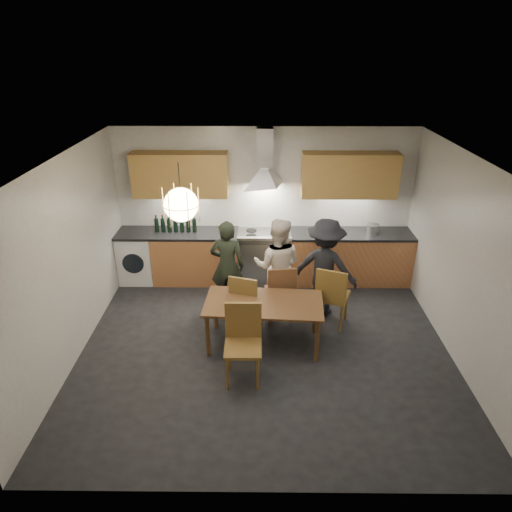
{
  "coord_description": "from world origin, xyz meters",
  "views": [
    {
      "loc": [
        -0.08,
        -5.16,
        3.86
      ],
      "look_at": [
        -0.13,
        0.4,
        1.2
      ],
      "focal_mm": 32.0,
      "sensor_mm": 36.0,
      "label": 1
    }
  ],
  "objects_px": {
    "dining_table": "(264,307)",
    "chair_back_left": "(245,299)",
    "stock_pot": "(373,229)",
    "person_left": "(227,266)",
    "person_right": "(325,268)",
    "mixing_bowl": "(327,233)",
    "person_mid": "(277,266)",
    "wine_bottles": "(175,224)",
    "chair_front": "(243,337)"
  },
  "relations": [
    {
      "from": "chair_back_left",
      "to": "person_mid",
      "type": "bearing_deg",
      "value": -112.42
    },
    {
      "from": "mixing_bowl",
      "to": "stock_pot",
      "type": "xyz_separation_m",
      "value": [
        0.77,
        0.08,
        0.04
      ]
    },
    {
      "from": "person_mid",
      "to": "stock_pot",
      "type": "relative_size",
      "value": 7.35
    },
    {
      "from": "dining_table",
      "to": "chair_front",
      "type": "relative_size",
      "value": 1.64
    },
    {
      "from": "mixing_bowl",
      "to": "wine_bottles",
      "type": "bearing_deg",
      "value": 177.48
    },
    {
      "from": "chair_front",
      "to": "person_mid",
      "type": "bearing_deg",
      "value": 73.28
    },
    {
      "from": "chair_back_left",
      "to": "wine_bottles",
      "type": "distance_m",
      "value": 2.06
    },
    {
      "from": "dining_table",
      "to": "wine_bottles",
      "type": "height_order",
      "value": "wine_bottles"
    },
    {
      "from": "person_left",
      "to": "person_right",
      "type": "bearing_deg",
      "value": -179.14
    },
    {
      "from": "chair_front",
      "to": "person_right",
      "type": "distance_m",
      "value": 1.9
    },
    {
      "from": "dining_table",
      "to": "person_mid",
      "type": "bearing_deg",
      "value": 80.82
    },
    {
      "from": "person_right",
      "to": "wine_bottles",
      "type": "xyz_separation_m",
      "value": [
        -2.39,
        1.06,
        0.28
      ]
    },
    {
      "from": "chair_back_left",
      "to": "chair_front",
      "type": "distance_m",
      "value": 0.97
    },
    {
      "from": "chair_front",
      "to": "wine_bottles",
      "type": "xyz_separation_m",
      "value": [
        -1.22,
        2.55,
        0.48
      ]
    },
    {
      "from": "stock_pot",
      "to": "mixing_bowl",
      "type": "bearing_deg",
      "value": -173.69
    },
    {
      "from": "person_mid",
      "to": "wine_bottles",
      "type": "relative_size",
      "value": 2.15
    },
    {
      "from": "person_right",
      "to": "person_left",
      "type": "bearing_deg",
      "value": 13.5
    },
    {
      "from": "person_left",
      "to": "chair_front",
      "type": "bearing_deg",
      "value": 106.5
    },
    {
      "from": "stock_pot",
      "to": "person_mid",
      "type": "bearing_deg",
      "value": -149.1
    },
    {
      "from": "chair_back_left",
      "to": "stock_pot",
      "type": "bearing_deg",
      "value": -126.79
    },
    {
      "from": "person_left",
      "to": "person_mid",
      "type": "distance_m",
      "value": 0.77
    },
    {
      "from": "person_left",
      "to": "person_right",
      "type": "height_order",
      "value": "person_right"
    },
    {
      "from": "person_left",
      "to": "mixing_bowl",
      "type": "relative_size",
      "value": 4.96
    },
    {
      "from": "dining_table",
      "to": "chair_back_left",
      "type": "height_order",
      "value": "chair_back_left"
    },
    {
      "from": "person_left",
      "to": "mixing_bowl",
      "type": "distance_m",
      "value": 1.82
    },
    {
      "from": "chair_back_left",
      "to": "wine_bottles",
      "type": "xyz_separation_m",
      "value": [
        -1.22,
        1.58,
        0.53
      ]
    },
    {
      "from": "dining_table",
      "to": "stock_pot",
      "type": "distance_m",
      "value": 2.64
    },
    {
      "from": "chair_back_left",
      "to": "mixing_bowl",
      "type": "height_order",
      "value": "mixing_bowl"
    },
    {
      "from": "chair_front",
      "to": "person_right",
      "type": "height_order",
      "value": "person_right"
    },
    {
      "from": "wine_bottles",
      "to": "person_right",
      "type": "bearing_deg",
      "value": -23.85
    },
    {
      "from": "chair_front",
      "to": "person_right",
      "type": "xyz_separation_m",
      "value": [
        1.17,
        1.49,
        0.2
      ]
    },
    {
      "from": "chair_back_left",
      "to": "person_left",
      "type": "bearing_deg",
      "value": -49.31
    },
    {
      "from": "dining_table",
      "to": "person_right",
      "type": "distance_m",
      "value": 1.25
    },
    {
      "from": "chair_front",
      "to": "dining_table",
      "type": "bearing_deg",
      "value": 68.86
    },
    {
      "from": "person_right",
      "to": "wine_bottles",
      "type": "height_order",
      "value": "person_right"
    },
    {
      "from": "person_mid",
      "to": "person_left",
      "type": "bearing_deg",
      "value": 3.13
    },
    {
      "from": "person_right",
      "to": "person_mid",
      "type": "bearing_deg",
      "value": 14.15
    },
    {
      "from": "dining_table",
      "to": "person_mid",
      "type": "relative_size",
      "value": 1.07
    },
    {
      "from": "wine_bottles",
      "to": "chair_back_left",
      "type": "bearing_deg",
      "value": -52.3
    },
    {
      "from": "mixing_bowl",
      "to": "stock_pot",
      "type": "distance_m",
      "value": 0.77
    },
    {
      "from": "dining_table",
      "to": "wine_bottles",
      "type": "relative_size",
      "value": 2.31
    },
    {
      "from": "person_right",
      "to": "stock_pot",
      "type": "xyz_separation_m",
      "value": [
        0.92,
        1.03,
        0.21
      ]
    },
    {
      "from": "chair_back_left",
      "to": "chair_front",
      "type": "relative_size",
      "value": 0.92
    },
    {
      "from": "stock_pot",
      "to": "chair_back_left",
      "type": "bearing_deg",
      "value": -143.5
    },
    {
      "from": "chair_back_left",
      "to": "mixing_bowl",
      "type": "distance_m",
      "value": 2.02
    },
    {
      "from": "chair_back_left",
      "to": "wine_bottles",
      "type": "bearing_deg",
      "value": -35.59
    },
    {
      "from": "chair_front",
      "to": "person_left",
      "type": "bearing_deg",
      "value": 100.33
    },
    {
      "from": "wine_bottles",
      "to": "person_left",
      "type": "bearing_deg",
      "value": -44.81
    },
    {
      "from": "person_left",
      "to": "person_right",
      "type": "xyz_separation_m",
      "value": [
        1.46,
        -0.14,
        0.04
      ]
    },
    {
      "from": "mixing_bowl",
      "to": "stock_pot",
      "type": "relative_size",
      "value": 1.42
    }
  ]
}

